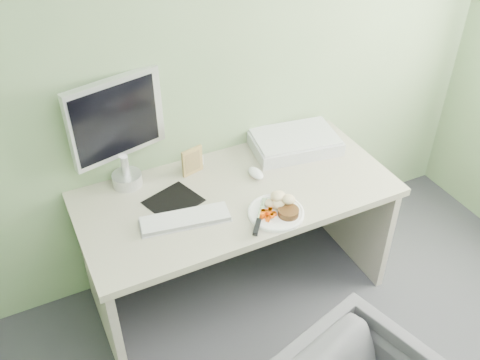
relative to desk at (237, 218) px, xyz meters
name	(u,v)px	position (x,y,z in m)	size (l,w,h in m)	color
wall_back	(203,48)	(0.00, 0.38, 0.80)	(3.50, 3.50, 0.00)	gray
desk	(237,218)	(0.00, 0.00, 0.00)	(1.60, 0.75, 0.73)	#A8A38C
plate	(276,213)	(0.09, -0.24, 0.19)	(0.27, 0.27, 0.01)	white
steak	(288,212)	(0.13, -0.28, 0.21)	(0.10, 0.10, 0.03)	black
potato_pile	(278,200)	(0.12, -0.20, 0.23)	(0.12, 0.09, 0.07)	tan
carrot_heap	(268,213)	(0.04, -0.26, 0.22)	(0.07, 0.06, 0.04)	#F55305
steak_knife	(259,221)	(-0.02, -0.27, 0.21)	(0.18, 0.23, 0.02)	silver
mousepad	(173,201)	(-0.32, 0.06, 0.18)	(0.24, 0.21, 0.00)	black
keyboard	(185,219)	(-0.32, -0.10, 0.20)	(0.42, 0.12, 0.02)	white
computer_mouse	(256,173)	(0.14, 0.07, 0.20)	(0.06, 0.11, 0.04)	white
photo_frame	(192,161)	(-0.14, 0.24, 0.26)	(0.12, 0.01, 0.15)	olive
eyedrop_bottle	(201,159)	(-0.07, 0.29, 0.21)	(0.02, 0.02, 0.07)	white
scanner	(294,142)	(0.46, 0.21, 0.22)	(0.47, 0.32, 0.07)	silver
monitor	(118,128)	(-0.48, 0.32, 0.51)	(0.48, 0.18, 0.58)	silver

